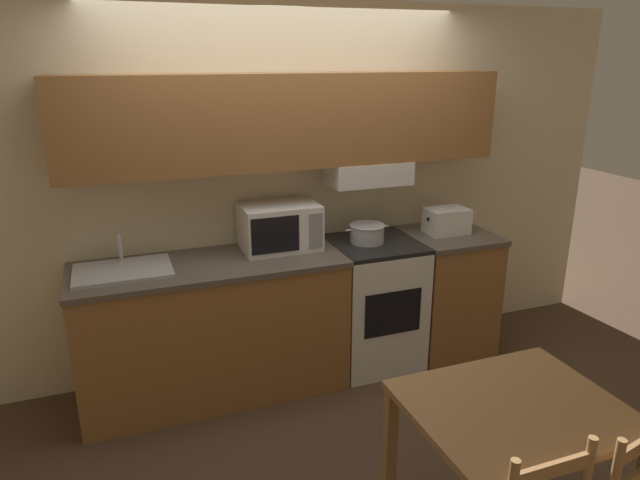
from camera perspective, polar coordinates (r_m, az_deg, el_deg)
ground_plane at (r=4.51m, az=-3.18°, el=-11.16°), size 16.00×16.00×0.00m
wall_back at (r=3.95m, az=-3.10°, el=7.90°), size 5.34×0.38×2.55m
lower_counter_main at (r=3.90m, az=-10.60°, el=-8.64°), size 1.73×0.66×0.94m
lower_counter_right_stub at (r=4.51m, az=12.41°, el=-5.00°), size 0.61×0.66×0.94m
stove_range at (r=4.23m, az=5.31°, el=-6.23°), size 0.60×0.63×0.94m
cooking_pot at (r=4.03m, az=4.73°, el=0.73°), size 0.33×0.25×0.13m
microwave at (r=3.88m, az=-4.07°, el=1.38°), size 0.52×0.37×0.31m
toaster at (r=4.32m, az=12.55°, el=1.90°), size 0.32×0.21×0.19m
sink_basin at (r=3.67m, az=-19.12°, el=-2.87°), size 0.58×0.41×0.23m
dining_table at (r=2.78m, az=18.68°, el=-17.35°), size 0.92×0.76×0.75m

